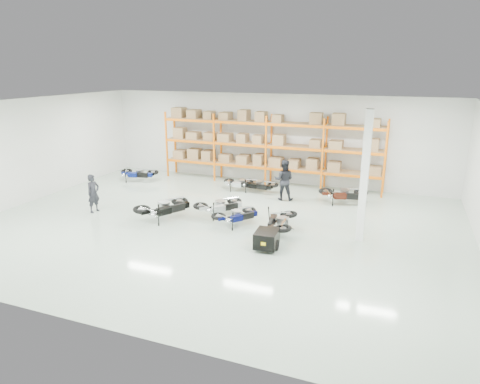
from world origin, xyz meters
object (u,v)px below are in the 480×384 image
at_px(moto_back_c, 258,182).
at_px(trailer, 267,239).
at_px(moto_touring_right, 280,218).
at_px(moto_black_far_left, 164,204).
at_px(moto_back_a, 138,171).
at_px(person_back, 284,180).
at_px(moto_silver_left, 220,203).
at_px(moto_back_d, 344,191).
at_px(person_left, 93,193).
at_px(moto_back_b, 241,181).
at_px(moto_blue_centre, 237,212).

bearing_deg(moto_back_c, trailer, -149.24).
bearing_deg(trailer, moto_touring_right, 85.60).
height_order(moto_black_far_left, moto_back_a, moto_black_far_left).
xyz_separation_m(moto_back_c, person_back, (1.44, -0.70, 0.42)).
height_order(moto_silver_left, moto_back_d, moto_back_d).
bearing_deg(moto_back_d, moto_back_a, 75.38).
distance_m(person_left, person_back, 8.16).
bearing_deg(moto_touring_right, moto_back_b, 118.76).
distance_m(trailer, person_back, 5.61).
relative_size(moto_silver_left, moto_back_c, 1.11).
xyz_separation_m(moto_touring_right, moto_back_c, (-2.39, 4.61, -0.06)).
distance_m(moto_black_far_left, trailer, 4.83).
bearing_deg(moto_back_c, person_left, 143.25).
distance_m(trailer, moto_back_b, 7.01).
bearing_deg(moto_back_b, moto_touring_right, -152.75).
bearing_deg(moto_black_far_left, moto_blue_centre, -141.74).
distance_m(moto_blue_centre, moto_black_far_left, 2.92).
height_order(moto_silver_left, moto_touring_right, moto_touring_right).
distance_m(moto_back_a, person_back, 8.01).
distance_m(moto_back_b, person_left, 6.86).
relative_size(moto_black_far_left, moto_back_b, 1.30).
distance_m(moto_silver_left, person_back, 3.53).
distance_m(moto_black_far_left, moto_touring_right, 4.64).
xyz_separation_m(moto_silver_left, moto_back_b, (-0.51, 3.71, -0.07)).
xyz_separation_m(moto_touring_right, person_left, (-7.80, -0.54, 0.24)).
bearing_deg(person_left, moto_back_b, -30.84).
bearing_deg(moto_blue_centre, moto_back_a, 6.82).
height_order(moto_back_d, person_left, person_left).
bearing_deg(moto_silver_left, person_back, -78.60).
height_order(trailer, moto_back_c, moto_back_c).
distance_m(moto_back_b, person_back, 2.46).
bearing_deg(person_back, moto_back_d, -179.19).
bearing_deg(person_left, moto_blue_centre, -72.90).
height_order(trailer, moto_back_b, moto_back_b).
height_order(moto_back_a, moto_back_c, moto_back_a).
relative_size(moto_silver_left, moto_black_far_left, 0.88).
bearing_deg(moto_back_b, person_back, -114.95).
xyz_separation_m(moto_blue_centre, person_left, (-6.05, -0.70, 0.30)).
distance_m(moto_blue_centre, moto_back_a, 8.31).
height_order(moto_blue_centre, person_left, person_left).
bearing_deg(moto_black_far_left, moto_back_c, -84.75).
xyz_separation_m(moto_blue_centre, moto_back_c, (-0.65, 4.45, -0.01)).
height_order(moto_back_b, person_left, person_left).
bearing_deg(person_left, trailer, -87.24).
height_order(trailer, person_back, person_back).
xyz_separation_m(moto_blue_centre, trailer, (1.75, -1.76, -0.13)).
bearing_deg(moto_touring_right, person_back, 97.10).
bearing_deg(moto_silver_left, moto_back_b, -39.82).
bearing_deg(person_back, moto_back_b, -24.90).
bearing_deg(person_back, person_left, 24.90).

